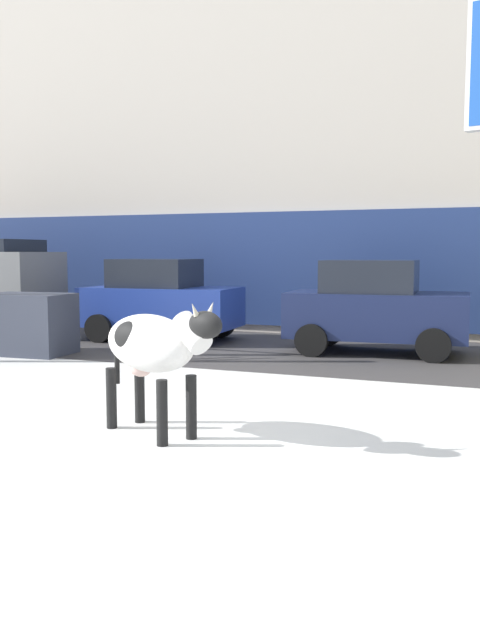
% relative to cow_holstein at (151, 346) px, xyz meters
% --- Properties ---
extents(ground_plane, '(120.00, 120.00, 0.00)m').
position_rel_cow_holstein_xyz_m(ground_plane, '(0.51, -0.26, -1.00)').
color(ground_plane, white).
extents(road_strip, '(60.00, 5.60, 0.01)m').
position_rel_cow_holstein_xyz_m(road_strip, '(0.51, 6.86, -1.00)').
color(road_strip, '#423F3F').
rests_on(road_strip, ground).
extents(building_facade, '(44.00, 6.10, 13.00)m').
position_rel_cow_holstein_xyz_m(building_facade, '(0.51, 12.45, 5.48)').
color(building_facade, beige).
rests_on(building_facade, ground).
extents(cow_holstein, '(1.89, 1.18, 1.54)m').
position_rel_cow_holstein_xyz_m(cow_holstein, '(0.00, 0.00, 0.00)').
color(cow_holstein, silver).
rests_on(cow_holstein, ground).
extents(car_blue_hatchback, '(3.60, 2.09, 1.86)m').
position_rel_cow_holstein_xyz_m(car_blue_hatchback, '(-3.84, 7.22, -0.07)').
color(car_blue_hatchback, '#233D9E').
rests_on(car_blue_hatchback, ground).
extents(car_navy_hatchback, '(3.60, 2.09, 1.86)m').
position_rel_cow_holstein_xyz_m(car_navy_hatchback, '(1.13, 7.01, -0.07)').
color(car_navy_hatchback, '#19234C').
rests_on(car_navy_hatchback, ground).
extents(dumpster, '(1.77, 1.21, 1.20)m').
position_rel_cow_holstein_xyz_m(dumpster, '(-5.26, 4.34, -0.40)').
color(dumpster, '#383D4C').
rests_on(dumpster, ground).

